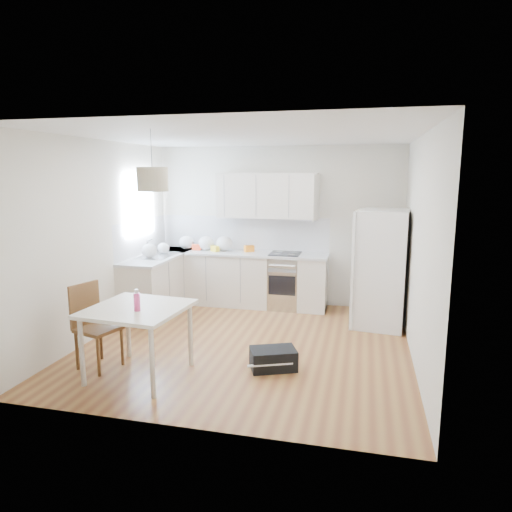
{
  "coord_description": "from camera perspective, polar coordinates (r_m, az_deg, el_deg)",
  "views": [
    {
      "loc": [
        1.47,
        -5.59,
        2.24
      ],
      "look_at": [
        0.03,
        0.4,
        1.12
      ],
      "focal_mm": 32.0,
      "sensor_mm": 36.0,
      "label": 1
    }
  ],
  "objects": [
    {
      "name": "window_glassblock",
      "position": [
        7.63,
        -14.39,
        6.27
      ],
      "size": [
        0.02,
        1.0,
        1.0
      ],
      "primitive_type": "cube",
      "color": "#BFE0F9",
      "rests_on": "wall_left"
    },
    {
      "name": "dining_table",
      "position": [
        5.23,
        -14.59,
        -7.13
      ],
      "size": [
        1.09,
        1.09,
        0.79
      ],
      "rotation": [
        0.0,
        0.0,
        -0.09
      ],
      "color": "beige",
      "rests_on": "floor"
    },
    {
      "name": "cabinets_back",
      "position": [
        7.88,
        -2.1,
        -2.94
      ],
      "size": [
        3.0,
        0.6,
        0.88
      ],
      "primitive_type": "cube",
      "color": "beige",
      "rests_on": "floor"
    },
    {
      "name": "floor",
      "position": [
        6.2,
        -1.17,
        -10.92
      ],
      "size": [
        4.2,
        4.2,
        0.0
      ],
      "primitive_type": "plane",
      "color": "brown",
      "rests_on": "ground"
    },
    {
      "name": "wall_right",
      "position": [
        5.69,
        19.69,
        0.68
      ],
      "size": [
        0.0,
        4.2,
        4.2
      ],
      "primitive_type": "plane",
      "rotation": [
        1.57,
        0.0,
        -1.57
      ],
      "color": "beige",
      "rests_on": "floor"
    },
    {
      "name": "counter_back",
      "position": [
        7.79,
        -2.12,
        0.36
      ],
      "size": [
        3.02,
        0.64,
        0.04
      ],
      "primitive_type": "cube",
      "color": "silver",
      "rests_on": "cabinets_back"
    },
    {
      "name": "snack_red",
      "position": [
        8.03,
        -7.41,
        1.1
      ],
      "size": [
        0.16,
        0.11,
        0.1
      ],
      "primitive_type": "cube",
      "rotation": [
        0.0,
        0.0,
        0.09
      ],
      "color": "red",
      "rests_on": "counter_back"
    },
    {
      "name": "counter_left",
      "position": [
        7.65,
        -12.03,
        -0.04
      ],
      "size": [
        0.64,
        1.82,
        0.04
      ],
      "primitive_type": "cube",
      "color": "silver",
      "rests_on": "cabinets_left"
    },
    {
      "name": "cabinets_left",
      "position": [
        7.75,
        -11.9,
        -3.39
      ],
      "size": [
        0.6,
        1.8,
        0.88
      ],
      "primitive_type": "cube",
      "color": "beige",
      "rests_on": "floor"
    },
    {
      "name": "upper_cabinets",
      "position": [
        7.71,
        1.37,
        7.56
      ],
      "size": [
        1.7,
        0.32,
        0.75
      ],
      "primitive_type": "cube",
      "color": "beige",
      "rests_on": "wall_back"
    },
    {
      "name": "grocery_bag_d",
      "position": [
        7.79,
        -11.49,
        0.98
      ],
      "size": [
        0.2,
        0.17,
        0.18
      ],
      "primitive_type": "ellipsoid",
      "color": "silver",
      "rests_on": "counter_back"
    },
    {
      "name": "backsplash_left",
      "position": [
        7.74,
        -14.08,
        2.31
      ],
      "size": [
        0.01,
        1.8,
        0.58
      ],
      "primitive_type": "cube",
      "color": "white",
      "rests_on": "wall_left"
    },
    {
      "name": "sink",
      "position": [
        7.61,
        -12.19,
        0.01
      ],
      "size": [
        0.5,
        0.8,
        0.16
      ],
      "primitive_type": null,
      "color": "#B8BBBD",
      "rests_on": "counter_left"
    },
    {
      "name": "grocery_bag_a",
      "position": [
        8.13,
        -8.68,
        1.66
      ],
      "size": [
        0.26,
        0.22,
        0.24
      ],
      "primitive_type": "ellipsoid",
      "color": "silver",
      "rests_on": "counter_back"
    },
    {
      "name": "wall_left",
      "position": [
        6.69,
        -18.91,
        2.07
      ],
      "size": [
        0.0,
        4.2,
        4.2
      ],
      "primitive_type": "plane",
      "rotation": [
        1.57,
        0.0,
        1.57
      ],
      "color": "beige",
      "rests_on": "floor"
    },
    {
      "name": "range_oven",
      "position": [
        7.71,
        3.65,
        -3.25
      ],
      "size": [
        0.5,
        0.61,
        0.88
      ],
      "primitive_type": null,
      "color": "#B8BBBD",
      "rests_on": "floor"
    },
    {
      "name": "grocery_bag_b",
      "position": [
        8.0,
        -6.23,
        1.6
      ],
      "size": [
        0.27,
        0.23,
        0.25
      ],
      "primitive_type": "ellipsoid",
      "color": "silver",
      "rests_on": "counter_back"
    },
    {
      "name": "pendant_lamp",
      "position": [
        5.02,
        -12.81,
        9.34
      ],
      "size": [
        0.38,
        0.38,
        0.26
      ],
      "primitive_type": "cylinder",
      "rotation": [
        0.0,
        0.0,
        -0.19
      ],
      "color": "#BDB391",
      "rests_on": "ceiling"
    },
    {
      "name": "snack_yellow",
      "position": [
        7.86,
        -5.15,
        0.93
      ],
      "size": [
        0.17,
        0.15,
        0.1
      ],
      "primitive_type": "cube",
      "rotation": [
        0.0,
        0.0,
        -0.56
      ],
      "color": "yellow",
      "rests_on": "counter_back"
    },
    {
      "name": "wall_back",
      "position": [
        7.88,
        2.66,
        3.78
      ],
      "size": [
        4.2,
        0.0,
        4.2
      ],
      "primitive_type": "plane",
      "rotation": [
        1.57,
        0.0,
        0.0
      ],
      "color": "beige",
      "rests_on": "floor"
    },
    {
      "name": "dining_chair",
      "position": [
        5.63,
        -19.11,
        -8.36
      ],
      "size": [
        0.52,
        0.52,
        0.99
      ],
      "primitive_type": null,
      "rotation": [
        0.0,
        0.0,
        -0.28
      ],
      "color": "#482B15",
      "rests_on": "floor"
    },
    {
      "name": "snack_orange",
      "position": [
        7.8,
        -0.87,
        0.94
      ],
      "size": [
        0.19,
        0.17,
        0.11
      ],
      "primitive_type": "cube",
      "rotation": [
        0.0,
        0.0,
        0.61
      ],
      "color": "orange",
      "rests_on": "counter_back"
    },
    {
      "name": "grocery_bag_e",
      "position": [
        7.43,
        -13.2,
        0.65
      ],
      "size": [
        0.25,
        0.22,
        0.23
      ],
      "primitive_type": "ellipsoid",
      "color": "silver",
      "rests_on": "counter_left"
    },
    {
      "name": "ceiling",
      "position": [
        5.8,
        -1.27,
        14.82
      ],
      "size": [
        4.2,
        4.2,
        0.0
      ],
      "primitive_type": "plane",
      "rotation": [
        3.14,
        0.0,
        0.0
      ],
      "color": "white",
      "rests_on": "wall_back"
    },
    {
      "name": "backsplash_back",
      "position": [
        8.02,
        -1.57,
        2.89
      ],
      "size": [
        3.0,
        0.01,
        0.58
      ],
      "primitive_type": "cube",
      "color": "white",
      "rests_on": "wall_back"
    },
    {
      "name": "refrigerator",
      "position": [
        6.98,
        15.49,
        -1.47
      ],
      "size": [
        0.94,
        0.96,
        1.73
      ],
      "primitive_type": null,
      "rotation": [
        0.0,
        0.0,
        -0.13
      ],
      "color": "white",
      "rests_on": "floor"
    },
    {
      "name": "grocery_bag_c",
      "position": [
        7.89,
        -3.95,
        1.56
      ],
      "size": [
        0.29,
        0.24,
        0.26
      ],
      "primitive_type": "ellipsoid",
      "color": "silver",
      "rests_on": "counter_back"
    },
    {
      "name": "gym_bag",
      "position": [
        5.43,
        2.17,
        -12.71
      ],
      "size": [
        0.61,
        0.51,
        0.24
      ],
      "primitive_type": "cube",
      "rotation": [
        0.0,
        0.0,
        0.4
      ],
      "color": "black",
      "rests_on": "floor"
    },
    {
      "name": "drink_bottle",
      "position": [
        5.03,
        -14.66,
        -5.37
      ],
      "size": [
        0.08,
        0.08,
        0.24
      ],
      "primitive_type": "cylinder",
      "rotation": [
        0.0,
        0.0,
        0.17
      ],
      "color": "#D73B7C",
      "rests_on": "dining_table"
    }
  ]
}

